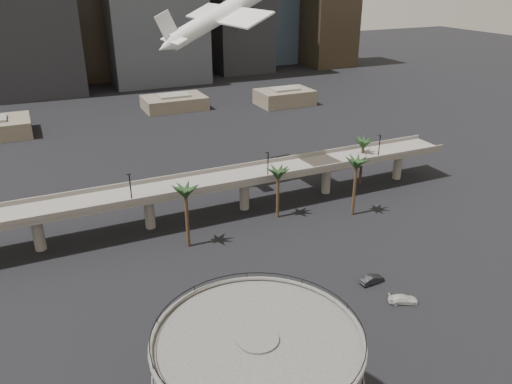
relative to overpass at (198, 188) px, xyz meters
name	(u,v)px	position (x,y,z in m)	size (l,w,h in m)	color
overpass	(198,188)	(0.00, 0.00, 0.00)	(130.00, 9.30, 14.70)	slate
palm_trees	(302,167)	(21.48, -7.53, 3.96)	(54.40, 18.40, 14.00)	#45321D
low_buildings	(141,110)	(6.89, 87.30, -4.48)	(135.00, 27.50, 6.80)	brown
airborne_jet	(228,11)	(13.39, 13.67, 35.01)	(35.11, 32.35, 18.49)	silver
car_a	(255,303)	(-2.24, -34.61, -6.62)	(1.69, 4.21, 1.44)	#A73A17
car_b	(372,279)	(19.45, -37.01, -6.58)	(1.60, 4.60, 1.52)	black
car_c	(403,299)	(20.69, -43.87, -6.64)	(1.96, 4.83, 1.40)	silver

